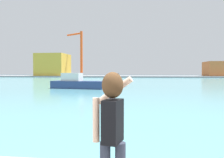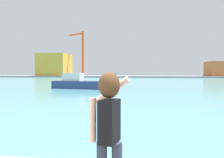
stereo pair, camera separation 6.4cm
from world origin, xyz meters
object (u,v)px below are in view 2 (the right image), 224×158
object	(u,v)px
boat_moored	(78,83)
warehouse_right	(222,69)
warehouse_left	(55,65)
person_photographer	(109,124)
port_crane	(82,50)

from	to	relation	value
boat_moored	warehouse_right	xyz separation A→B (m)	(38.40, 64.58, 2.58)
boat_moored	warehouse_left	world-z (taller)	warehouse_left
person_photographer	boat_moored	size ratio (longest dim) A/B	0.24
boat_moored	port_crane	world-z (taller)	port_crane
boat_moored	warehouse_left	bearing A→B (deg)	123.58
warehouse_left	person_photographer	bearing A→B (deg)	-68.18
warehouse_right	port_crane	bearing A→B (deg)	-178.94
person_photographer	port_crane	xyz separation A→B (m)	(-24.42, 89.74, 9.62)
person_photographer	port_crane	distance (m)	93.50
warehouse_right	warehouse_left	bearing A→B (deg)	-178.56
boat_moored	warehouse_left	distance (m)	68.93
warehouse_left	warehouse_right	distance (m)	66.26
boat_moored	port_crane	distance (m)	66.51
warehouse_left	port_crane	bearing A→B (deg)	3.30
warehouse_left	warehouse_right	world-z (taller)	warehouse_left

